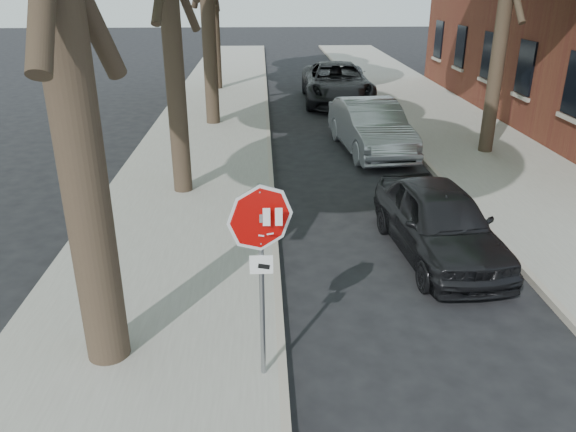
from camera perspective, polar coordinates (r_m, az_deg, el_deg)
name	(u,v)px	position (r m, az deg, el deg)	size (l,w,h in m)	color
ground	(317,378)	(7.69, 2.96, -16.11)	(120.00, 120.00, 0.00)	black
sidewalk_left	(206,139)	(18.66, -8.34, 7.79)	(4.00, 55.00, 0.12)	gray
sidewalk_right	(462,135)	(19.73, 17.29, 7.82)	(4.00, 55.00, 0.12)	gray
curb_left	(269,138)	(18.57, -1.98, 7.96)	(0.12, 55.00, 0.13)	#9E9384
curb_right	(401,136)	(19.13, 11.45, 7.97)	(0.12, 55.00, 0.13)	#9E9384
stop_sign	(261,247)	(6.58, -2.76, -3.13)	(0.76, 0.34, 2.61)	gray
car_a	(439,221)	(10.81, 15.09, -0.53)	(1.62, 4.02, 1.37)	black
car_b	(371,127)	(17.22, 8.39, 8.95)	(1.62, 4.65, 1.53)	gray
car_d	(337,83)	(24.37, 4.97, 13.30)	(2.74, 5.93, 1.65)	black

